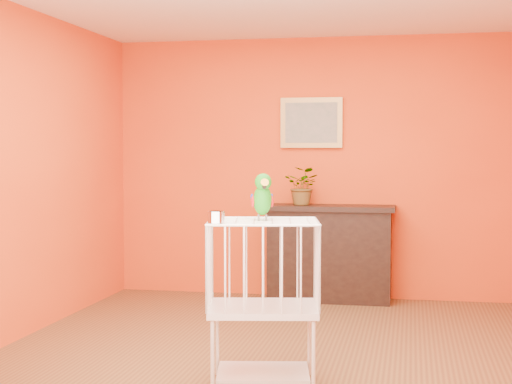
# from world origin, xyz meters

# --- Properties ---
(ground) EXTENTS (4.50, 4.50, 0.00)m
(ground) POSITION_xyz_m (0.00, 0.00, 0.00)
(ground) COLOR brown
(ground) RESTS_ON ground
(room_shell) EXTENTS (4.50, 4.50, 4.50)m
(room_shell) POSITION_xyz_m (0.00, 0.00, 1.58)
(room_shell) COLOR #E34A15
(room_shell) RESTS_ON ground
(console_cabinet) EXTENTS (1.26, 0.45, 0.94)m
(console_cabinet) POSITION_xyz_m (0.21, 2.03, 0.47)
(console_cabinet) COLOR black
(console_cabinet) RESTS_ON ground
(potted_plant) EXTENTS (0.42, 0.45, 0.29)m
(potted_plant) POSITION_xyz_m (-0.05, 2.07, 1.08)
(potted_plant) COLOR #26722D
(potted_plant) RESTS_ON console_cabinet
(framed_picture) EXTENTS (0.62, 0.04, 0.50)m
(framed_picture) POSITION_xyz_m (0.00, 2.22, 1.75)
(framed_picture) COLOR #A57B3B
(framed_picture) RESTS_ON room_shell
(birdcage) EXTENTS (0.75, 0.63, 1.03)m
(birdcage) POSITION_xyz_m (0.09, -0.82, 0.54)
(birdcage) COLOR silver
(birdcage) RESTS_ON ground
(feed_cup) EXTENTS (0.10, 0.10, 0.07)m
(feed_cup) POSITION_xyz_m (-0.15, -1.08, 1.08)
(feed_cup) COLOR silver
(feed_cup) RESTS_ON birdcage
(parrot) EXTENTS (0.16, 0.27, 0.30)m
(parrot) POSITION_xyz_m (0.09, -0.84, 1.19)
(parrot) COLOR #59544C
(parrot) RESTS_ON birdcage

